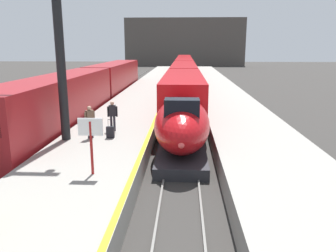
% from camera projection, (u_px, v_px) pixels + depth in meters
% --- Properties ---
extents(platform_left, '(4.80, 110.00, 1.05)m').
position_uv_depth(platform_left, '(133.00, 112.00, 27.21)').
color(platform_left, gray).
rests_on(platform_left, ground).
extents(platform_right, '(4.80, 110.00, 1.05)m').
position_uv_depth(platform_right, '(234.00, 113.00, 26.83)').
color(platform_right, gray).
rests_on(platform_right, ground).
extents(platform_left_safety_stripe, '(0.20, 107.80, 0.01)m').
position_uv_depth(platform_left_safety_stripe, '(161.00, 105.00, 26.98)').
color(platform_left_safety_stripe, yellow).
rests_on(platform_left_safety_stripe, platform_left).
extents(rail_main_left, '(0.08, 110.00, 0.12)m').
position_uv_depth(rail_main_left, '(175.00, 111.00, 29.84)').
color(rail_main_left, slate).
rests_on(rail_main_left, ground).
extents(rail_main_right, '(0.08, 110.00, 0.12)m').
position_uv_depth(rail_main_right, '(191.00, 111.00, 29.76)').
color(rail_main_right, slate).
rests_on(rail_main_right, ground).
extents(rail_secondary_left, '(0.08, 110.00, 0.12)m').
position_uv_depth(rail_secondary_left, '(85.00, 110.00, 30.22)').
color(rail_secondary_left, slate).
rests_on(rail_secondary_left, ground).
extents(rail_secondary_right, '(0.08, 110.00, 0.12)m').
position_uv_depth(rail_secondary_right, '(101.00, 111.00, 30.15)').
color(rail_secondary_right, slate).
rests_on(rail_secondary_right, ground).
extents(highspeed_train_main, '(2.92, 75.24, 3.60)m').
position_uv_depth(highspeed_train_main, '(184.00, 72.00, 49.59)').
color(highspeed_train_main, '#B20F14').
rests_on(highspeed_train_main, ground).
extents(regional_train_adjacent, '(2.85, 36.60, 3.80)m').
position_uv_depth(regional_train_adjacent, '(95.00, 86.00, 30.74)').
color(regional_train_adjacent, maroon).
rests_on(regional_train_adjacent, ground).
extents(station_column_mid, '(4.00, 0.68, 10.46)m').
position_uv_depth(station_column_mid, '(57.00, 12.00, 15.73)').
color(station_column_mid, black).
rests_on(station_column_mid, platform_left).
extents(passenger_near_edge, '(0.45, 0.42, 1.69)m').
position_uv_depth(passenger_near_edge, '(90.00, 119.00, 17.13)').
color(passenger_near_edge, '#23232D').
rests_on(passenger_near_edge, platform_left).
extents(passenger_mid_platform, '(0.57, 0.27, 1.69)m').
position_uv_depth(passenger_mid_platform, '(112.00, 114.00, 18.62)').
color(passenger_mid_platform, '#23232D').
rests_on(passenger_mid_platform, platform_left).
extents(rolling_suitcase, '(0.40, 0.22, 0.98)m').
position_uv_depth(rolling_suitcase, '(110.00, 132.00, 17.35)').
color(rolling_suitcase, black).
rests_on(rolling_suitcase, platform_left).
extents(departure_info_board, '(0.90, 0.10, 2.12)m').
position_uv_depth(departure_info_board, '(91.00, 135.00, 12.15)').
color(departure_info_board, maroon).
rests_on(departure_info_board, platform_left).
extents(terminus_back_wall, '(36.00, 2.00, 14.00)m').
position_uv_depth(terminus_back_wall, '(185.00, 42.00, 100.61)').
color(terminus_back_wall, '#4C4742').
rests_on(terminus_back_wall, ground).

